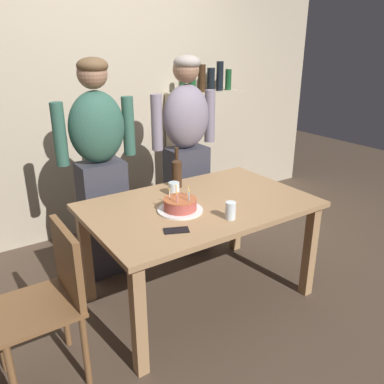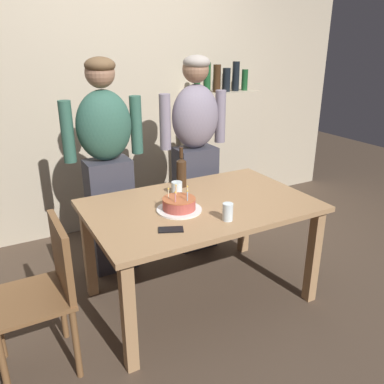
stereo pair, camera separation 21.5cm
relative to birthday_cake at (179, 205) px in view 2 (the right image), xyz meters
name	(u,v)px [view 2 (the right image)]	position (x,y,z in m)	size (l,w,h in m)	color
ground_plane	(199,296)	(0.18, 0.04, -0.78)	(10.00, 10.00, 0.00)	#47382B
back_wall	(119,93)	(0.18, 1.59, 0.52)	(5.20, 0.10, 2.60)	tan
dining_table	(200,216)	(0.18, 0.04, -0.14)	(1.50, 0.96, 0.74)	#A37A51
birthday_cake	(179,205)	(0.00, 0.00, 0.00)	(0.29, 0.29, 0.16)	white
water_glass_near	(228,212)	(0.19, -0.27, 0.02)	(0.06, 0.06, 0.11)	silver
water_glass_far	(177,188)	(0.12, 0.27, 0.01)	(0.08, 0.08, 0.09)	silver
wine_bottle	(181,171)	(0.22, 0.40, 0.08)	(0.07, 0.07, 0.30)	#382314
cell_phone	(171,230)	(-0.17, -0.23, -0.04)	(0.14, 0.07, 0.01)	black
person_man_bearded	(107,166)	(-0.23, 0.74, 0.09)	(0.61, 0.27, 1.66)	#33333D
person_woman_cardigan	(195,153)	(0.53, 0.74, 0.09)	(0.61, 0.27, 1.66)	#33333D
dining_chair	(46,286)	(-0.87, -0.10, -0.26)	(0.42, 0.42, 0.87)	brown
shelf_cabinet	(220,151)	(1.18, 1.37, -0.12)	(0.80, 0.30, 1.57)	tan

